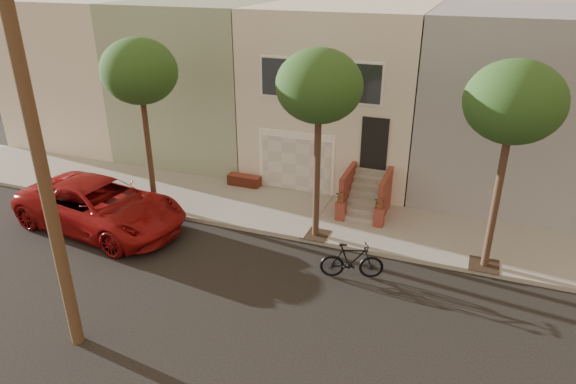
% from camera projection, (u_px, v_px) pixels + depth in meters
% --- Properties ---
extents(ground, '(90.00, 90.00, 0.00)m').
position_uv_depth(ground, '(240.00, 295.00, 14.65)').
color(ground, black).
rests_on(ground, ground).
extents(sidewalk, '(40.00, 3.70, 0.15)m').
position_uv_depth(sidewalk, '(302.00, 214.00, 19.18)').
color(sidewalk, gray).
rests_on(sidewalk, ground).
extents(house_row, '(33.10, 11.70, 7.00)m').
position_uv_depth(house_row, '(346.00, 87.00, 22.69)').
color(house_row, beige).
rests_on(house_row, sidewalk).
extents(tree_left, '(2.70, 2.57, 6.30)m').
position_uv_depth(tree_left, '(139.00, 72.00, 17.58)').
color(tree_left, '#2D2116').
rests_on(tree_left, sidewalk).
extents(tree_mid, '(2.70, 2.57, 6.30)m').
position_uv_depth(tree_mid, '(319.00, 87.00, 15.49)').
color(tree_mid, '#2D2116').
rests_on(tree_mid, sidewalk).
extents(tree_right, '(2.70, 2.57, 6.30)m').
position_uv_depth(tree_right, '(514.00, 104.00, 13.72)').
color(tree_right, '#2D2116').
rests_on(tree_right, sidewalk).
extents(pickup_truck, '(6.64, 3.66, 1.76)m').
position_uv_depth(pickup_truck, '(101.00, 206.00, 18.00)').
color(pickup_truck, maroon).
rests_on(pickup_truck, ground).
extents(motorcycle, '(1.99, 1.09, 1.15)m').
position_uv_depth(motorcycle, '(352.00, 261.00, 15.26)').
color(motorcycle, black).
rests_on(motorcycle, ground).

